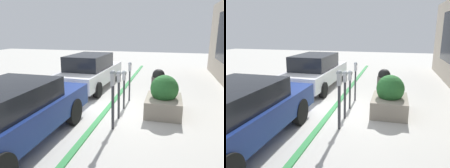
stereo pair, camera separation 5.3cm
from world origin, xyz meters
TOP-DOWN VIEW (x-y plane):
  - ground_plane at (0.00, 0.00)m, footprint 40.00×40.00m
  - curb_strip at (0.00, 0.08)m, footprint 19.00×0.16m
  - parking_meter_nearest at (-1.22, -0.48)m, footprint 0.18×0.16m
  - parking_meter_second at (-0.46, -0.46)m, footprint 0.18×0.16m
  - parking_meter_middle at (0.40, -0.44)m, footprint 0.20×0.17m
  - parking_meter_fourth at (1.31, -0.46)m, footprint 0.15×0.13m
  - planter_box at (0.28, -1.76)m, footprint 1.43×1.11m
  - parked_car_front at (-2.67, 1.58)m, footprint 4.72×1.99m
  - parked_car_middle at (2.74, 1.61)m, footprint 4.70×1.85m
  - trash_bin at (1.54, -1.50)m, footprint 0.50×0.50m

SIDE VIEW (x-z plane):
  - ground_plane at x=0.00m, z-range 0.00..0.00m
  - curb_strip at x=0.00m, z-range 0.00..0.04m
  - planter_box at x=0.28m, z-range -0.12..1.15m
  - trash_bin at x=1.54m, z-range 0.00..1.24m
  - parked_car_middle at x=2.74m, z-range 0.02..1.58m
  - parked_car_front at x=-2.67m, z-range 0.06..1.54m
  - parking_meter_middle at x=0.40m, z-range 0.30..1.63m
  - parking_meter_fourth at x=1.31m, z-range 0.27..1.75m
  - parking_meter_second at x=-0.46m, z-range 0.27..1.75m
  - parking_meter_nearest at x=-1.22m, z-range 0.26..1.89m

